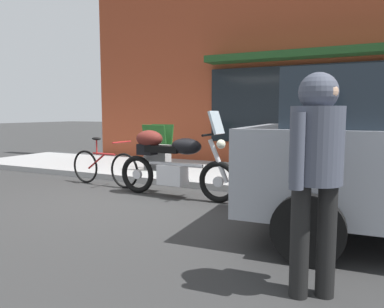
{
  "coord_description": "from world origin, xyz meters",
  "views": [
    {
      "loc": [
        3.42,
        -4.88,
        1.37
      ],
      "look_at": [
        0.72,
        0.58,
        0.7
      ],
      "focal_mm": 35.19,
      "sensor_mm": 36.0,
      "label": 1
    }
  ],
  "objects_px": {
    "touring_motorcycle": "(170,160)",
    "parked_bicycle": "(104,167)",
    "sandwich_board_sign": "(158,147)",
    "pedestrian_walking": "(316,158)"
  },
  "relations": [
    {
      "from": "touring_motorcycle",
      "to": "parked_bicycle",
      "type": "distance_m",
      "value": 1.61
    },
    {
      "from": "sandwich_board_sign",
      "to": "parked_bicycle",
      "type": "bearing_deg",
      "value": -103.12
    },
    {
      "from": "sandwich_board_sign",
      "to": "pedestrian_walking",
      "type": "bearing_deg",
      "value": -46.92
    },
    {
      "from": "touring_motorcycle",
      "to": "pedestrian_walking",
      "type": "height_order",
      "value": "pedestrian_walking"
    },
    {
      "from": "pedestrian_walking",
      "to": "sandwich_board_sign",
      "type": "xyz_separation_m",
      "value": [
        -3.88,
        4.15,
        -0.42
      ]
    },
    {
      "from": "pedestrian_walking",
      "to": "sandwich_board_sign",
      "type": "relative_size",
      "value": 1.67
    },
    {
      "from": "parked_bicycle",
      "to": "pedestrian_walking",
      "type": "xyz_separation_m",
      "value": [
        4.21,
        -2.73,
        0.69
      ]
    },
    {
      "from": "parked_bicycle",
      "to": "pedestrian_walking",
      "type": "height_order",
      "value": "pedestrian_walking"
    },
    {
      "from": "sandwich_board_sign",
      "to": "touring_motorcycle",
      "type": "bearing_deg",
      "value": -53.38
    },
    {
      "from": "touring_motorcycle",
      "to": "parked_bicycle",
      "type": "xyz_separation_m",
      "value": [
        -1.57,
        0.25,
        -0.25
      ]
    }
  ]
}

